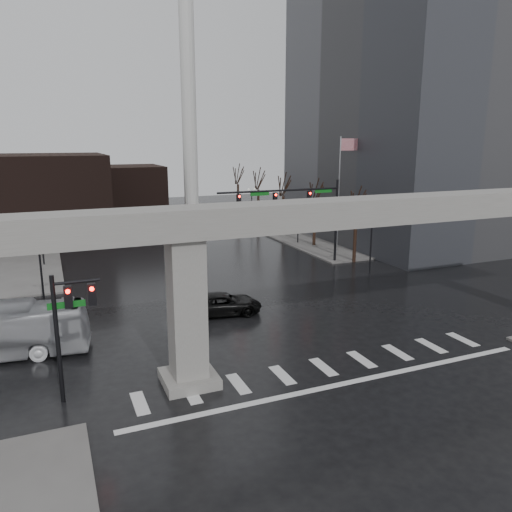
% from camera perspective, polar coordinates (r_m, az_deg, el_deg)
% --- Properties ---
extents(ground, '(160.00, 160.00, 0.00)m').
position_cam_1_polar(ground, '(27.96, 6.65, -11.66)').
color(ground, black).
rests_on(ground, ground).
extents(sidewalk_ne, '(28.00, 36.00, 0.15)m').
position_cam_1_polar(sidewalk_ne, '(70.68, 10.83, 3.49)').
color(sidewalk_ne, slate).
rests_on(sidewalk_ne, ground).
extents(elevated_guideway, '(48.00, 2.60, 8.70)m').
position_cam_1_polar(elevated_guideway, '(26.49, 9.43, 2.50)').
color(elevated_guideway, gray).
rests_on(elevated_guideway, ground).
extents(office_tower, '(22.00, 26.00, 42.00)m').
position_cam_1_polar(office_tower, '(63.59, 18.61, 20.95)').
color(office_tower, slate).
rests_on(office_tower, ground).
extents(building_far_left, '(16.00, 14.00, 10.00)m').
position_cam_1_polar(building_far_left, '(64.38, -23.93, 6.09)').
color(building_far_left, black).
rests_on(building_far_left, ground).
extents(building_far_mid, '(10.00, 10.00, 8.00)m').
position_cam_1_polar(building_far_mid, '(75.17, -14.56, 6.89)').
color(building_far_mid, black).
rests_on(building_far_mid, ground).
extents(smokestack, '(3.60, 3.60, 30.00)m').
position_cam_1_polar(smokestack, '(70.54, -7.62, 14.42)').
color(smokestack, silver).
rests_on(smokestack, ground).
extents(signal_mast_arm, '(12.12, 0.43, 8.00)m').
position_cam_1_polar(signal_mast_arm, '(46.57, 5.21, 5.89)').
color(signal_mast_arm, black).
rests_on(signal_mast_arm, ground).
extents(signal_left_pole, '(2.30, 0.30, 6.00)m').
position_cam_1_polar(signal_left_pole, '(23.78, -20.62, -6.43)').
color(signal_left_pole, black).
rests_on(signal_left_pole, ground).
extents(flagpole_assembly, '(2.06, 0.12, 12.00)m').
position_cam_1_polar(flagpole_assembly, '(52.30, 9.77, 8.43)').
color(flagpole_assembly, silver).
rests_on(flagpole_assembly, ground).
extents(lamp_right_0, '(1.22, 0.32, 5.11)m').
position_cam_1_polar(lamp_right_0, '(45.26, 13.05, 2.37)').
color(lamp_right_0, black).
rests_on(lamp_right_0, ground).
extents(lamp_right_1, '(1.22, 0.32, 5.11)m').
position_cam_1_polar(lamp_right_1, '(57.04, 4.85, 4.85)').
color(lamp_right_1, black).
rests_on(lamp_right_1, ground).
extents(lamp_right_2, '(1.22, 0.32, 5.11)m').
position_cam_1_polar(lamp_right_2, '(69.64, -0.49, 6.41)').
color(lamp_right_2, black).
rests_on(lamp_right_2, ground).
extents(lamp_left_0, '(1.22, 0.32, 5.11)m').
position_cam_1_polar(lamp_left_0, '(36.96, -23.42, -0.79)').
color(lamp_left_0, black).
rests_on(lamp_left_0, ground).
extents(lamp_left_1, '(1.22, 0.32, 5.11)m').
position_cam_1_polar(lamp_left_1, '(50.70, -23.38, 2.76)').
color(lamp_left_1, black).
rests_on(lamp_left_1, ground).
extents(lamp_left_2, '(1.22, 0.32, 5.11)m').
position_cam_1_polar(lamp_left_2, '(64.55, -23.36, 4.79)').
color(lamp_left_2, black).
rests_on(lamp_left_2, ground).
extents(tree_right_0, '(1.09, 1.58, 7.50)m').
position_cam_1_polar(tree_right_0, '(49.21, 11.28, 2.49)').
color(tree_right_0, black).
rests_on(tree_right_0, ground).
extents(tree_right_1, '(1.09, 1.61, 7.67)m').
position_cam_1_polar(tree_right_1, '(55.90, 6.72, 3.99)').
color(tree_right_1, black).
rests_on(tree_right_1, ground).
extents(tree_right_2, '(1.10, 1.63, 7.85)m').
position_cam_1_polar(tree_right_2, '(62.90, 3.15, 5.14)').
color(tree_right_2, black).
rests_on(tree_right_2, ground).
extents(tree_right_3, '(1.11, 1.66, 8.02)m').
position_cam_1_polar(tree_right_3, '(70.11, 0.29, 6.05)').
color(tree_right_3, black).
rests_on(tree_right_3, ground).
extents(tree_right_4, '(1.12, 1.69, 8.19)m').
position_cam_1_polar(tree_right_4, '(77.48, -2.04, 6.77)').
color(tree_right_4, black).
rests_on(tree_right_4, ground).
extents(pickup_truck, '(5.64, 3.25, 1.48)m').
position_cam_1_polar(pickup_truck, '(34.32, -3.82, -5.48)').
color(pickup_truck, black).
rests_on(pickup_truck, ground).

